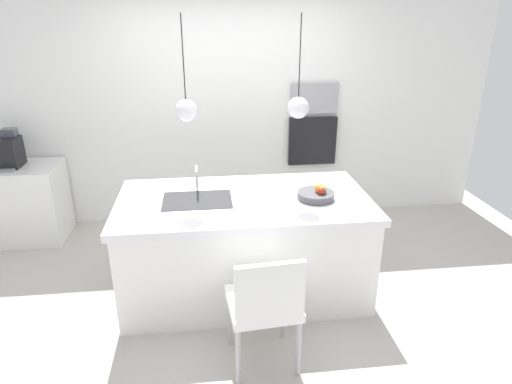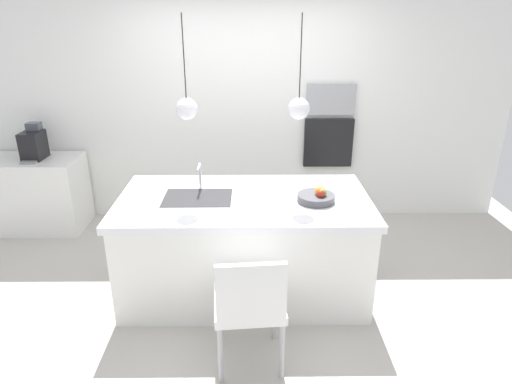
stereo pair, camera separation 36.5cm
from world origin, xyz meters
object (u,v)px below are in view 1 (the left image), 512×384
Objects in this scene: chair_near at (265,303)px; coffee_machine at (10,151)px; microwave at (314,98)px; fruit_bowl at (317,194)px; oven at (312,141)px.

coffee_machine is at bearing 136.50° from chair_near.
microwave is 2.82m from chair_near.
coffee_machine is at bearing 154.62° from fruit_bowl.
fruit_bowl reaches higher than chair_near.
fruit_bowl is at bearing -102.14° from oven.
oven reaches higher than fruit_bowl.
chair_near is at bearing -43.50° from coffee_machine.
coffee_machine is 3.26m from chair_near.
microwave is (3.25, 0.30, 0.43)m from coffee_machine.
fruit_bowl is 1.77m from microwave.
oven is (0.36, 1.67, -0.02)m from fruit_bowl.
coffee_machine is 3.26m from oven.
coffee_machine is (-2.89, 1.37, 0.06)m from fruit_bowl.
coffee_machine is 3.29m from microwave.
microwave is at bearing 5.23° from coffee_machine.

